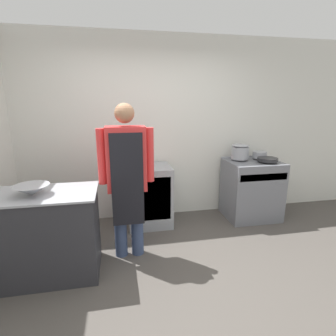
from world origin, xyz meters
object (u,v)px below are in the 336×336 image
Objects in this scene: stock_pot at (240,152)px; mixing_bowl at (32,190)px; fridge_unit at (149,195)px; person_cook at (127,174)px; saute_pan at (268,159)px; stove at (251,189)px; sauce_pot at (260,155)px.

mixing_bowl is at bearing -157.96° from stock_pot.
person_cook is (-0.33, -0.77, 0.55)m from fridge_unit.
mixing_bowl reaches higher than saute_pan.
mixing_bowl is (-0.91, -0.25, -0.05)m from person_cook.
saute_pan is (0.33, -0.22, -0.09)m from stock_pot.
stove is at bearing -2.26° from fridge_unit.
sauce_pot is (1.73, 0.05, 0.53)m from fridge_unit.
fridge_unit is 0.50× the size of person_cook.
mixing_bowl reaches higher than fridge_unit.
stock_pot is 0.34m from sauce_pot.
person_cook reaches higher than stock_pot.
mixing_bowl is 2.85m from stock_pot.
stock_pot reaches higher than stove.
person_cook reaches higher than saute_pan.
sauce_pot reaches higher than fridge_unit.
saute_pan is 1.35× the size of sauce_pot.
fridge_unit is 1.01m from person_cook.
fridge_unit is (-1.58, 0.06, -0.01)m from stove.
saute_pan is at bearing 16.16° from person_cook.
fridge_unit is at bearing 39.42° from mixing_bowl.
stock_pot is at bearing 145.97° from saute_pan.
person_cook reaches higher than fridge_unit.
sauce_pot is (2.97, 1.07, 0.02)m from mixing_bowl.
sauce_pot is at bearing 21.72° from person_cook.
stock_pot is (1.73, 0.82, 0.04)m from person_cook.
mixing_bowl is (-2.81, -0.95, 0.50)m from stove.
stock_pot is 0.41m from saute_pan.
stove is 0.52× the size of person_cook.
mixing_bowl is (-1.24, -1.02, 0.51)m from fridge_unit.
saute_pan reaches higher than fridge_unit.
fridge_unit is 1.81m from sauce_pot.
stove is 4.30× the size of sauce_pot.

